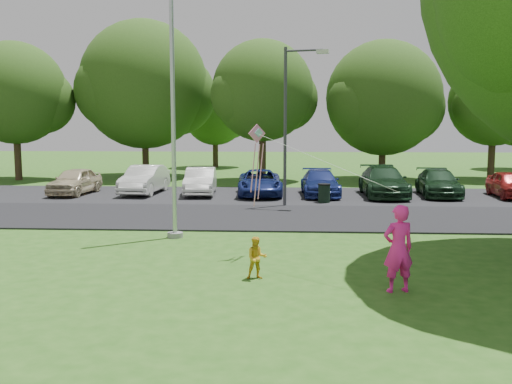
# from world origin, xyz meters

# --- Properties ---
(ground) EXTENTS (120.00, 120.00, 0.00)m
(ground) POSITION_xyz_m (0.00, 0.00, 0.00)
(ground) COLOR #275716
(ground) RESTS_ON ground
(park_road) EXTENTS (60.00, 6.00, 0.06)m
(park_road) POSITION_xyz_m (0.00, 9.00, 0.03)
(park_road) COLOR black
(park_road) RESTS_ON ground
(parking_strip) EXTENTS (42.00, 7.00, 0.06)m
(parking_strip) POSITION_xyz_m (0.00, 15.50, 0.03)
(parking_strip) COLOR black
(parking_strip) RESTS_ON ground
(flagpole) EXTENTS (0.50, 0.50, 10.00)m
(flagpole) POSITION_xyz_m (-3.50, 5.00, 4.17)
(flagpole) COLOR #B7BABF
(flagpole) RESTS_ON ground
(street_lamp) EXTENTS (1.89, 0.63, 6.82)m
(street_lamp) POSITION_xyz_m (0.19, 11.90, 4.10)
(street_lamp) COLOR #3F3F44
(street_lamp) RESTS_ON ground
(trash_can) EXTENTS (0.57, 0.57, 0.90)m
(trash_can) POSITION_xyz_m (1.69, 13.00, 0.46)
(trash_can) COLOR black
(trash_can) RESTS_ON ground
(tree_row) EXTENTS (64.35, 11.94, 10.88)m
(tree_row) POSITION_xyz_m (1.59, 24.23, 5.71)
(tree_row) COLOR #332316
(tree_row) RESTS_ON ground
(horizon_trees) EXTENTS (77.46, 7.20, 7.02)m
(horizon_trees) POSITION_xyz_m (4.06, 33.88, 4.30)
(horizon_trees) COLOR #332316
(horizon_trees) RESTS_ON ground
(parked_cars) EXTENTS (23.17, 5.05, 1.45)m
(parked_cars) POSITION_xyz_m (0.39, 15.44, 0.73)
(parked_cars) COLOR #C6B793
(parked_cars) RESTS_ON ground
(woman) EXTENTS (0.79, 0.63, 1.90)m
(woman) POSITION_xyz_m (2.47, -0.55, 0.95)
(woman) COLOR #FF2196
(woman) RESTS_ON ground
(child_yellow) EXTENTS (0.55, 0.46, 1.00)m
(child_yellow) POSITION_xyz_m (-0.62, 0.30, 0.50)
(child_yellow) COLOR gold
(child_yellow) RESTS_ON ground
(kite) EXTENTS (3.45, 3.43, 2.26)m
(kite) POSITION_xyz_m (-0.67, 2.56, 2.87)
(kite) COLOR pink
(kite) RESTS_ON ground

